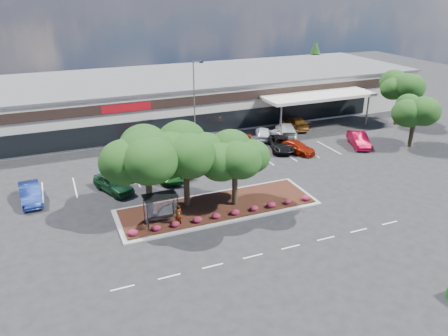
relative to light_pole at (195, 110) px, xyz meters
name	(u,v)px	position (x,y,z in m)	size (l,w,h in m)	color
ground	(258,225)	(-1.51, -20.07, -4.67)	(160.00, 160.00, 0.00)	black
retail_store	(156,98)	(-1.44, 13.84, -1.52)	(80.40, 25.20, 6.25)	beige
landscape_island	(218,207)	(-3.51, -16.07, -4.55)	(18.00, 6.00, 0.26)	gray
lane_markings	(212,178)	(-1.65, -9.65, -4.67)	(33.12, 20.06, 0.01)	silver
shrub_row	(227,213)	(-3.51, -18.17, -4.16)	(17.00, 0.80, 0.50)	maroon
bus_shelter	(160,201)	(-9.01, -17.12, -2.37)	(2.75, 1.55, 2.59)	black
island_tree_west	(148,173)	(-9.51, -15.57, -0.47)	(7.20, 7.20, 7.89)	#1B3C0F
island_tree_mid	(186,167)	(-6.01, -14.87, -0.75)	(6.60, 6.60, 7.32)	#1B3C0F
island_tree_east	(235,171)	(-2.01, -16.37, -1.16)	(5.80, 5.80, 6.50)	#1B3C0F
tree_east_near	(414,121)	(24.49, -10.07, -1.42)	(5.60, 5.60, 6.51)	#1B3C0F
tree_east_far	(399,98)	(29.49, -2.07, -0.86)	(6.40, 6.40, 7.62)	#1B3C0F
conifer_north_east	(314,64)	(32.49, 23.93, -0.17)	(3.96, 3.96, 9.00)	#1B3C0F
person_waiting	(178,215)	(-7.73, -17.85, -3.55)	(0.63, 0.41, 1.72)	#594C47
light_pole	(195,110)	(0.00, 0.00, 0.00)	(1.43, 0.66, 10.50)	gray
survey_stake	(303,214)	(2.18, -21.07, -3.95)	(0.07, 0.14, 1.14)	#A57E56
car_0	(30,194)	(-18.99, -8.29, -3.85)	(1.74, 4.99, 1.64)	navy
car_1	(113,184)	(-11.57, -9.01, -3.84)	(1.97, 4.90, 1.67)	#154121
car_2	(178,170)	(-4.74, -7.72, -4.00)	(1.43, 4.11, 1.36)	#73390C
car_3	(170,171)	(-5.57, -7.92, -3.91)	(2.52, 5.47, 1.52)	#134919
car_4	(207,164)	(-1.35, -7.36, -3.98)	(1.63, 4.06, 1.38)	black
car_5	(245,154)	(3.61, -6.50, -3.89)	(1.66, 4.77, 1.57)	maroon
car_6	(296,147)	(10.33, -6.60, -3.98)	(1.94, 4.77, 1.38)	maroon
car_7	(281,144)	(9.12, -4.98, -3.90)	(2.56, 5.56, 1.54)	black
car_8	(359,140)	(18.70, -7.48, -3.83)	(1.78, 5.11, 1.68)	maroon
car_10	(148,152)	(-6.42, -1.79, -3.83)	(2.38, 5.85, 1.70)	#8C0103
car_11	(155,147)	(-5.21, -0.22, -3.94)	(2.06, 5.08, 1.47)	#999DA3
car_12	(169,145)	(-3.53, -0.04, -4.00)	(1.42, 4.08, 1.35)	slate
car_13	(242,140)	(5.34, -2.06, -3.92)	(2.51, 5.44, 1.51)	maroon
car_14	(263,133)	(9.00, -0.54, -3.89)	(1.84, 4.58, 1.56)	silver
car_15	(286,130)	(12.38, -0.54, -3.83)	(2.37, 5.83, 1.69)	#BDBDBD
car_16	(283,133)	(11.54, -1.21, -4.00)	(1.58, 3.93, 1.34)	silver
car_17	(295,123)	(15.19, 1.84, -3.84)	(2.34, 5.75, 1.67)	brown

